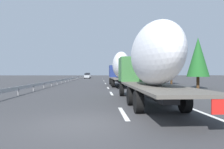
# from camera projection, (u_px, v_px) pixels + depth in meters

# --- Properties ---
(ground_plane) EXTENTS (260.00, 260.00, 0.00)m
(ground_plane) POSITION_uv_depth(u_px,v_px,m) (96.00, 81.00, 47.50)
(ground_plane) COLOR #38383A
(lane_stripe_0) EXTENTS (3.20, 0.20, 0.01)m
(lane_stripe_0) POSITION_uv_depth(u_px,v_px,m) (123.00, 113.00, 9.68)
(lane_stripe_0) COLOR white
(lane_stripe_0) RESTS_ON ground_plane
(lane_stripe_1) EXTENTS (3.20, 0.20, 0.01)m
(lane_stripe_1) POSITION_uv_depth(u_px,v_px,m) (111.00, 93.00, 19.15)
(lane_stripe_1) COLOR white
(lane_stripe_1) RESTS_ON ground_plane
(lane_stripe_2) EXTENTS (3.20, 0.20, 0.01)m
(lane_stripe_2) POSITION_uv_depth(u_px,v_px,m) (108.00, 88.00, 26.32)
(lane_stripe_2) COLOR white
(lane_stripe_2) RESTS_ON ground_plane
(lane_stripe_3) EXTENTS (3.20, 0.20, 0.01)m
(lane_stripe_3) POSITION_uv_depth(u_px,v_px,m) (105.00, 83.00, 37.54)
(lane_stripe_3) COLOR white
(lane_stripe_3) RESTS_ON ground_plane
(lane_stripe_4) EXTENTS (3.20, 0.20, 0.01)m
(lane_stripe_4) POSITION_uv_depth(u_px,v_px,m) (104.00, 81.00, 51.59)
(lane_stripe_4) COLOR white
(lane_stripe_4) RESTS_ON ground_plane
(lane_stripe_5) EXTENTS (3.20, 0.20, 0.01)m
(lane_stripe_5) POSITION_uv_depth(u_px,v_px,m) (104.00, 81.00, 50.15)
(lane_stripe_5) COLOR white
(lane_stripe_5) RESTS_ON ground_plane
(lane_stripe_6) EXTENTS (3.20, 0.20, 0.01)m
(lane_stripe_6) POSITION_uv_depth(u_px,v_px,m) (103.00, 79.00, 70.22)
(lane_stripe_6) COLOR white
(lane_stripe_6) RESTS_ON ground_plane
(lane_stripe_7) EXTENTS (3.20, 0.20, 0.01)m
(lane_stripe_7) POSITION_uv_depth(u_px,v_px,m) (102.00, 79.00, 70.92)
(lane_stripe_7) COLOR white
(lane_stripe_7) RESTS_ON ground_plane
(lane_stripe_8) EXTENTS (3.20, 0.20, 0.01)m
(lane_stripe_8) POSITION_uv_depth(u_px,v_px,m) (102.00, 78.00, 76.22)
(lane_stripe_8) COLOR white
(lane_stripe_8) RESTS_ON ground_plane
(edge_line_right) EXTENTS (110.00, 0.20, 0.01)m
(edge_line_right) POSITION_uv_depth(u_px,v_px,m) (118.00, 81.00, 52.83)
(edge_line_right) COLOR white
(edge_line_right) RESTS_ON ground_plane
(truck_lead) EXTENTS (13.42, 2.55, 4.69)m
(truck_lead) POSITION_uv_depth(u_px,v_px,m) (120.00, 68.00, 29.50)
(truck_lead) COLOR navy
(truck_lead) RESTS_ON ground_plane
(truck_trailing) EXTENTS (13.40, 2.55, 4.49)m
(truck_trailing) POSITION_uv_depth(u_px,v_px,m) (149.00, 61.00, 12.32)
(truck_trailing) COLOR #387038
(truck_trailing) RESTS_ON ground_plane
(car_white_van) EXTENTS (4.74, 1.86, 1.97)m
(car_white_van) POSITION_uv_depth(u_px,v_px,m) (88.00, 75.00, 82.74)
(car_white_van) COLOR white
(car_white_van) RESTS_ON ground_plane
(car_silver_hatch) EXTENTS (4.03, 1.87, 1.80)m
(car_silver_hatch) POSITION_uv_depth(u_px,v_px,m) (87.00, 76.00, 73.33)
(car_silver_hatch) COLOR #ADB2B7
(car_silver_hatch) RESTS_ON ground_plane
(road_sign) EXTENTS (0.10, 0.90, 3.20)m
(road_sign) POSITION_uv_depth(u_px,v_px,m) (123.00, 72.00, 52.69)
(road_sign) COLOR gray
(road_sign) RESTS_ON ground_plane
(tree_0) EXTENTS (2.55, 2.55, 6.08)m
(tree_0) POSITION_uv_depth(u_px,v_px,m) (171.00, 60.00, 35.19)
(tree_0) COLOR #472D19
(tree_0) RESTS_ON ground_plane
(tree_1) EXTENTS (2.58, 2.58, 6.06)m
(tree_1) POSITION_uv_depth(u_px,v_px,m) (198.00, 57.00, 24.88)
(tree_1) COLOR #472D19
(tree_1) RESTS_ON ground_plane
(tree_2) EXTENTS (3.33, 3.33, 5.64)m
(tree_2) POSITION_uv_depth(u_px,v_px,m) (137.00, 67.00, 63.71)
(tree_2) COLOR #472D19
(tree_2) RESTS_ON ground_plane
(tree_3) EXTENTS (3.92, 3.92, 6.70)m
(tree_3) POSITION_uv_depth(u_px,v_px,m) (158.00, 60.00, 33.51)
(tree_3) COLOR #472D19
(tree_3) RESTS_ON ground_plane
(guardrail_median) EXTENTS (94.00, 0.10, 0.76)m
(guardrail_median) POSITION_uv_depth(u_px,v_px,m) (71.00, 78.00, 50.13)
(guardrail_median) COLOR #9EA0A5
(guardrail_median) RESTS_ON ground_plane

